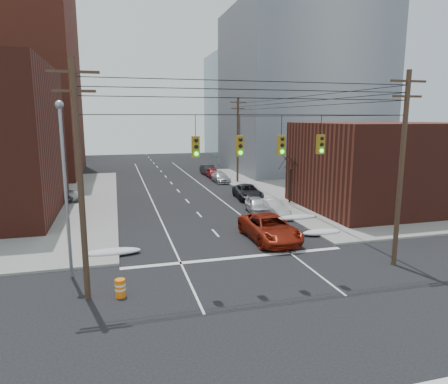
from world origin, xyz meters
TOP-DOWN VIEW (x-y plane):
  - ground at (0.00, 0.00)m, footprint 160.00×160.00m
  - sidewalk_ne at (27.00, 27.00)m, footprint 40.00×40.00m
  - building_brick_far at (-26.00, 74.00)m, footprint 22.00×18.00m
  - building_office at (22.00, 44.00)m, footprint 22.00×20.00m
  - building_glass at (24.00, 70.00)m, footprint 20.00×18.00m
  - building_storefront at (18.00, 16.00)m, footprint 16.00×12.00m
  - utility_pole_left at (-8.50, 3.00)m, footprint 2.20×0.28m
  - utility_pole_right at (8.50, 3.00)m, footprint 2.20×0.28m
  - utility_pole_far at (8.50, 34.00)m, footprint 2.20×0.28m
  - traffic_signals at (0.10, 2.97)m, footprint 17.00×0.42m
  - street_light at (-9.50, 6.00)m, footprint 0.44×0.44m
  - bare_tree at (9.59, 20.00)m, footprint 2.09×2.20m
  - snow_nw at (-7.40, 9.00)m, footprint 3.50×1.08m
  - snow_ne at (7.40, 9.50)m, footprint 3.00×1.08m
  - snow_east_far at (7.40, 14.00)m, footprint 4.00×1.08m
  - red_pickup at (3.24, 9.35)m, footprint 3.05×6.39m
  - parked_car_a at (5.17, 17.31)m, footprint 2.13×4.29m
  - parked_car_b at (6.27, 16.21)m, footprint 1.91×4.30m
  - parked_car_c at (6.40, 23.52)m, footprint 2.91×5.54m
  - parked_car_d at (6.40, 34.89)m, footprint 1.98×4.60m
  - parked_car_e at (6.40, 39.13)m, footprint 1.71×4.08m
  - parked_car_f at (6.40, 42.09)m, footprint 1.82×4.59m
  - lot_car_a at (-14.56, 25.18)m, footprint 4.37×2.24m
  - lot_car_b at (-12.73, 26.65)m, footprint 5.47×3.45m
  - construction_barrel at (-7.00, 2.79)m, footprint 0.60×0.60m

SIDE VIEW (x-z plane):
  - ground at x=0.00m, z-range 0.00..0.00m
  - sidewalk_ne at x=27.00m, z-range 0.00..0.15m
  - snow_nw at x=-7.40m, z-range 0.00..0.42m
  - snow_ne at x=7.40m, z-range 0.00..0.42m
  - snow_east_far at x=7.40m, z-range 0.00..0.42m
  - construction_barrel at x=-7.00m, z-range 0.01..0.90m
  - parked_car_d at x=6.40m, z-range 0.00..1.32m
  - parked_car_b at x=6.27m, z-range 0.00..1.37m
  - parked_car_e at x=6.40m, z-range 0.00..1.38m
  - parked_car_a at x=5.17m, z-range 0.00..1.40m
  - parked_car_f at x=6.40m, z-range 0.00..1.49m
  - parked_car_c at x=6.40m, z-range 0.00..1.49m
  - lot_car_a at x=-14.56m, z-range 0.15..1.52m
  - lot_car_b at x=-12.73m, z-range 0.15..1.56m
  - red_pickup at x=3.24m, z-range 0.00..1.76m
  - bare_tree at x=9.59m, z-range -0.15..4.79m
  - building_storefront at x=18.00m, z-range 0.00..8.00m
  - street_light at x=-9.50m, z-range 0.88..10.20m
  - utility_pole_left at x=-8.50m, z-range 0.28..11.28m
  - utility_pole_right at x=8.50m, z-range 0.28..11.28m
  - utility_pole_far at x=8.50m, z-range 0.28..11.28m
  - building_brick_far at x=-26.00m, z-range 0.00..12.00m
  - traffic_signals at x=0.10m, z-range 6.16..8.18m
  - building_glass at x=24.00m, z-range 0.00..22.00m
  - building_office at x=22.00m, z-range 0.00..25.00m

